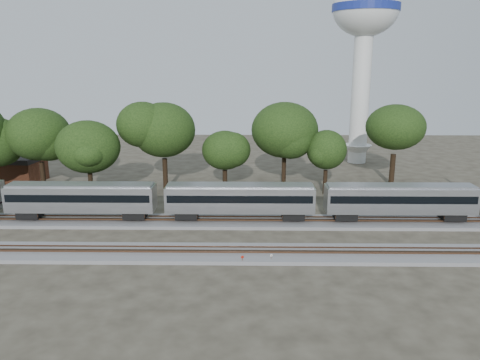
# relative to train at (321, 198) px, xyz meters

# --- Properties ---
(ground) EXTENTS (160.00, 160.00, 0.00)m
(ground) POSITION_rel_train_xyz_m (-13.38, -6.00, -3.31)
(ground) COLOR #383328
(ground) RESTS_ON ground
(track_far) EXTENTS (160.00, 5.00, 0.73)m
(track_far) POSITION_rel_train_xyz_m (-13.38, -0.00, -3.11)
(track_far) COLOR slate
(track_far) RESTS_ON ground
(track_near) EXTENTS (160.00, 5.00, 0.73)m
(track_near) POSITION_rel_train_xyz_m (-13.38, -10.00, -3.11)
(track_near) COLOR slate
(track_near) RESTS_ON ground
(train) EXTENTS (113.68, 3.25, 4.79)m
(train) POSITION_rel_train_xyz_m (0.00, 0.00, 0.00)
(train) COLOR silver
(train) RESTS_ON ground
(switch_stand_red) EXTENTS (0.29, 0.13, 0.94)m
(switch_stand_red) POSITION_rel_train_xyz_m (-9.48, -12.24, -2.71)
(switch_stand_red) COLOR #512D19
(switch_stand_red) RESTS_ON ground
(switch_stand_white) EXTENTS (0.27, 0.11, 0.88)m
(switch_stand_white) POSITION_rel_train_xyz_m (-6.60, -11.68, -2.75)
(switch_stand_white) COLOR #512D19
(switch_stand_white) RESTS_ON ground
(switch_lever) EXTENTS (0.58, 0.47, 0.30)m
(switch_lever) POSITION_rel_train_xyz_m (-5.59, -11.44, -3.16)
(switch_lever) COLOR #512D19
(switch_lever) RESTS_ON ground
(water_tower) EXTENTS (12.50, 12.50, 34.60)m
(water_tower) POSITION_rel_train_xyz_m (13.03, 37.42, 22.32)
(water_tower) COLOR silver
(water_tower) RESTS_ON ground
(brick_building) EXTENTS (9.65, 7.28, 4.34)m
(brick_building) POSITION_rel_train_xyz_m (-48.01, 20.58, -1.12)
(brick_building) COLOR brown
(brick_building) RESTS_ON ground
(tree_1) EXTENTS (9.28, 9.28, 13.09)m
(tree_1) POSITION_rel_train_xyz_m (-39.93, 13.21, 5.81)
(tree_1) COLOR black
(tree_1) RESTS_ON ground
(tree_2) EXTENTS (7.94, 7.94, 11.20)m
(tree_2) POSITION_rel_train_xyz_m (-31.62, 10.00, 4.48)
(tree_2) COLOR black
(tree_2) RESTS_ON ground
(tree_3) EXTENTS (9.71, 9.71, 13.69)m
(tree_3) POSITION_rel_train_xyz_m (-21.67, 15.03, 6.23)
(tree_3) COLOR black
(tree_3) RESTS_ON ground
(tree_4) EXTENTS (6.74, 6.74, 9.51)m
(tree_4) POSITION_rel_train_xyz_m (-12.39, 14.09, 3.30)
(tree_4) COLOR black
(tree_4) RESTS_ON ground
(tree_5) EXTENTS (9.47, 9.47, 13.36)m
(tree_5) POSITION_rel_train_xyz_m (-3.21, 16.97, 6.00)
(tree_5) COLOR black
(tree_5) RESTS_ON ground
(tree_6) EXTENTS (6.93, 6.93, 9.77)m
(tree_6) POSITION_rel_train_xyz_m (2.82, 13.77, 3.48)
(tree_6) COLOR black
(tree_6) RESTS_ON ground
(tree_7) EXTENTS (9.65, 9.65, 13.60)m
(tree_7) POSITION_rel_train_xyz_m (14.54, 19.21, 6.17)
(tree_7) COLOR black
(tree_7) RESTS_ON ground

